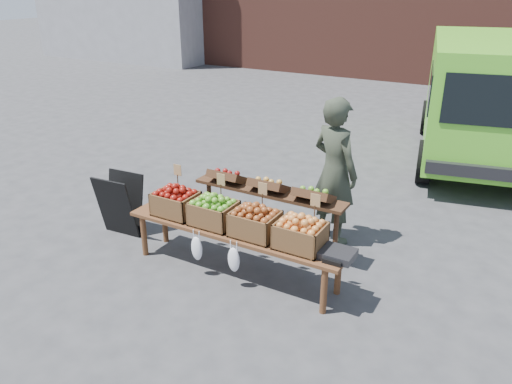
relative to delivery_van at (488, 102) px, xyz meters
The scene contains 11 objects.
ground 6.19m from the delivery_van, 103.68° to the right, with size 80.00×80.00×0.00m, color #3E3E40.
delivery_van is the anchor object (origin of this frame).
vendor 4.60m from the delivery_van, 105.84° to the right, with size 0.70×0.46×1.91m, color #303729.
chalkboard_sign 6.85m from the delivery_van, 123.51° to the right, with size 0.56×0.31×0.85m, color black, non-canonical shape.
back_table 5.42m from the delivery_van, 110.18° to the right, with size 2.10×0.44×1.04m, color #3E2515, non-canonical shape.
display_bench 6.14m from the delivery_van, 108.31° to the right, with size 2.70×0.56×0.57m, color #56321B, non-canonical shape.
crate_golden_apples 6.40m from the delivery_van, 115.35° to the right, with size 0.50×0.40×0.28m, color maroon, non-canonical shape.
crate_russet_pears 6.19m from the delivery_van, 110.73° to the right, with size 0.50×0.40×0.28m, color #457E29, non-canonical shape.
crate_red_apples 6.01m from the delivery_van, 105.82° to the right, with size 0.50×0.40×0.28m, color #9F4A1A, non-canonical shape.
crate_green_apples 5.89m from the delivery_van, 100.65° to the right, with size 0.50×0.40×0.28m, color gold, non-canonical shape.
weighing_scale 5.83m from the delivery_van, 96.52° to the right, with size 0.34×0.30×0.08m, color black.
Camera 1 is at (2.26, -4.11, 3.18)m, focal length 35.00 mm.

